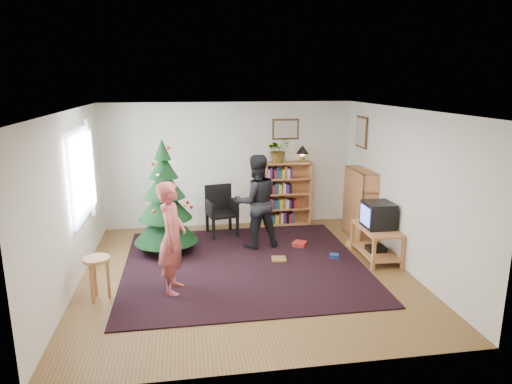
{
  "coord_description": "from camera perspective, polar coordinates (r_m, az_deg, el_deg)",
  "views": [
    {
      "loc": [
        -0.89,
        -6.54,
        2.91
      ],
      "look_at": [
        0.27,
        0.74,
        1.1
      ],
      "focal_mm": 32.0,
      "sensor_mm": 36.0,
      "label": 1
    }
  ],
  "objects": [
    {
      "name": "picture_right",
      "position": [
        9.0,
        13.07,
        7.32
      ],
      "size": [
        0.03,
        0.5,
        0.6
      ],
      "color": "#4C3319",
      "rests_on": "wall_right"
    },
    {
      "name": "person_standing",
      "position": [
        6.42,
        -10.45,
        -5.65
      ],
      "size": [
        0.47,
        0.63,
        1.59
      ],
      "primitive_type": "imported",
      "rotation": [
        0.0,
        0.0,
        1.42
      ],
      "color": "#B14847",
      "rests_on": "rug"
    },
    {
      "name": "wall_right",
      "position": [
        7.55,
        17.87,
        0.42
      ],
      "size": [
        0.02,
        5.0,
        2.5
      ],
      "primitive_type": "cube",
      "color": "silver",
      "rests_on": "floor"
    },
    {
      "name": "christmas_tree",
      "position": [
        7.9,
        -11.31,
        -1.78
      ],
      "size": [
        1.09,
        1.09,
        1.98
      ],
      "rotation": [
        0.0,
        0.0,
        -0.3
      ],
      "color": "#3F2816",
      "rests_on": "rug"
    },
    {
      "name": "floor",
      "position": [
        7.22,
        -1.22,
        -9.99
      ],
      "size": [
        5.0,
        5.0,
        0.0
      ],
      "primitive_type": "plane",
      "color": "brown",
      "rests_on": "ground"
    },
    {
      "name": "table_lamp",
      "position": [
        9.3,
        5.82,
        5.16
      ],
      "size": [
        0.25,
        0.25,
        0.34
      ],
      "color": "#A57F33",
      "rests_on": "bookshelf_back"
    },
    {
      "name": "wall_left",
      "position": [
        6.94,
        -22.18,
        -1.09
      ],
      "size": [
        0.02,
        5.0,
        2.5
      ],
      "primitive_type": "cube",
      "color": "silver",
      "rests_on": "floor"
    },
    {
      "name": "bookshelf_right",
      "position": [
        8.79,
        12.86,
        -1.37
      ],
      "size": [
        0.3,
        0.95,
        1.3
      ],
      "rotation": [
        0.0,
        0.0,
        1.57
      ],
      "color": "#C77847",
      "rests_on": "floor"
    },
    {
      "name": "bookshelf_back",
      "position": [
        9.39,
        3.93,
        -0.07
      ],
      "size": [
        0.95,
        0.3,
        1.3
      ],
      "color": "#C77847",
      "rests_on": "floor"
    },
    {
      "name": "picture_back",
      "position": [
        9.3,
        3.71,
        7.84
      ],
      "size": [
        0.55,
        0.03,
        0.42
      ],
      "color": "#4C3319",
      "rests_on": "wall_back"
    },
    {
      "name": "crt_tv",
      "position": [
        7.75,
        15.0,
        -2.78
      ],
      "size": [
        0.45,
        0.49,
        0.42
      ],
      "color": "black",
      "rests_on": "tv_stand"
    },
    {
      "name": "ceiling",
      "position": [
        6.62,
        -1.33,
        10.23
      ],
      "size": [
        5.0,
        5.0,
        0.0
      ],
      "primitive_type": "plane",
      "rotation": [
        3.14,
        0.0,
        0.0
      ],
      "color": "white",
      "rests_on": "wall_back"
    },
    {
      "name": "tv_stand",
      "position": [
        7.88,
        14.83,
        -5.8
      ],
      "size": [
        0.55,
        0.98,
        0.55
      ],
      "color": "#C77847",
      "rests_on": "floor"
    },
    {
      "name": "floor_clutter",
      "position": [
        8.1,
        7.04,
        -7.07
      ],
      "size": [
        1.63,
        0.97,
        0.08
      ],
      "color": "#A51E19",
      "rests_on": "rug"
    },
    {
      "name": "curtain",
      "position": [
        8.12,
        -19.86,
        2.96
      ],
      "size": [
        0.06,
        0.35,
        1.6
      ],
      "primitive_type": "cube",
      "color": "white",
      "rests_on": "wall_left"
    },
    {
      "name": "wall_front",
      "position": [
        4.46,
        3.13,
        -8.08
      ],
      "size": [
        5.0,
        0.02,
        2.5
      ],
      "primitive_type": "cube",
      "color": "silver",
      "rests_on": "floor"
    },
    {
      "name": "potted_plant",
      "position": [
        9.18,
        2.8,
        5.3
      ],
      "size": [
        0.58,
        0.55,
        0.51
      ],
      "primitive_type": "imported",
      "rotation": [
        0.0,
        0.0,
        0.39
      ],
      "color": "gray",
      "rests_on": "bookshelf_back"
    },
    {
      "name": "rug",
      "position": [
        7.49,
        -1.53,
        -9.01
      ],
      "size": [
        3.8,
        3.6,
        0.02
      ],
      "primitive_type": "cube",
      "color": "black",
      "rests_on": "floor"
    },
    {
      "name": "stool",
      "position": [
        6.57,
        -19.23,
        -8.86
      ],
      "size": [
        0.36,
        0.36,
        0.6
      ],
      "color": "#C77847",
      "rests_on": "floor"
    },
    {
      "name": "window_pane",
      "position": [
        7.45,
        -21.13,
        1.95
      ],
      "size": [
        0.04,
        1.2,
        1.4
      ],
      "primitive_type": "cube",
      "color": "silver",
      "rests_on": "wall_left"
    },
    {
      "name": "person_by_chair",
      "position": [
        7.99,
        -0.0,
        -1.23
      ],
      "size": [
        0.91,
        0.76,
        1.68
      ],
      "primitive_type": "imported",
      "rotation": [
        0.0,
        0.0,
        3.31
      ],
      "color": "black",
      "rests_on": "rug"
    },
    {
      "name": "armchair",
      "position": [
        8.8,
        -4.35,
        -2.04
      ],
      "size": [
        0.62,
        0.62,
        0.96
      ],
      "rotation": [
        0.0,
        0.0,
        0.2
      ],
      "color": "black",
      "rests_on": "rug"
    },
    {
      "name": "wall_back",
      "position": [
        9.24,
        -3.38,
        3.42
      ],
      "size": [
        5.0,
        0.02,
        2.5
      ],
      "primitive_type": "cube",
      "color": "silver",
      "rests_on": "floor"
    }
  ]
}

